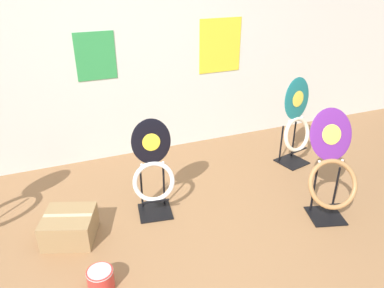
{
  "coord_description": "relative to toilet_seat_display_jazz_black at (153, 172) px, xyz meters",
  "views": [
    {
      "loc": [
        -0.71,
        -1.48,
        1.98
      ],
      "look_at": [
        0.37,
        1.2,
        0.55
      ],
      "focal_mm": 35.0,
      "sensor_mm": 36.0,
      "label": 1
    }
  ],
  "objects": [
    {
      "name": "wall_back",
      "position": [
        0.02,
        1.2,
        0.9
      ],
      "size": [
        8.0,
        0.07,
        2.6
      ],
      "color": "silver",
      "rests_on": "ground_plane"
    },
    {
      "name": "toilet_seat_display_jazz_black",
      "position": [
        0.0,
        0.0,
        0.0
      ],
      "size": [
        0.37,
        0.32,
        0.87
      ],
      "color": "black",
      "rests_on": "ground_plane"
    },
    {
      "name": "toilet_seat_display_purple_note",
      "position": [
        1.35,
        -0.57,
        0.02
      ],
      "size": [
        0.48,
        0.48,
        0.91
      ],
      "color": "black",
      "rests_on": "ground_plane"
    },
    {
      "name": "toilet_seat_display_teal_sax",
      "position": [
        1.64,
        0.31,
        0.05
      ],
      "size": [
        0.39,
        0.34,
        0.93
      ],
      "color": "black",
      "rests_on": "ground_plane"
    },
    {
      "name": "paint_can",
      "position": [
        -0.58,
        -0.68,
        -0.32
      ],
      "size": [
        0.18,
        0.18,
        0.15
      ],
      "color": "red",
      "rests_on": "ground_plane"
    },
    {
      "name": "storage_box",
      "position": [
        -0.71,
        -0.07,
        -0.3
      ],
      "size": [
        0.48,
        0.47,
        0.22
      ],
      "color": "#93754C",
      "rests_on": "ground_plane"
    }
  ]
}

